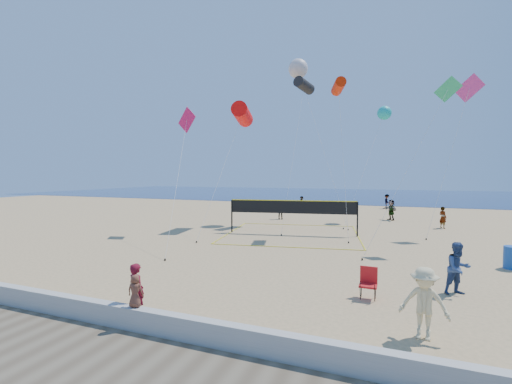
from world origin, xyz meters
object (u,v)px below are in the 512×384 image
(camp_chair, at_px, (368,281))
(volleyball_net, at_px, (292,211))
(woman, at_px, (137,292))
(trash_barrel, at_px, (512,258))

(camp_chair, relative_size, volleyball_net, 0.11)
(woman, relative_size, volleyball_net, 0.16)
(camp_chair, xyz_separation_m, trash_barrel, (5.69, 6.03, -0.09))
(camp_chair, height_order, trash_barrel, camp_chair)
(camp_chair, height_order, volleyball_net, volleyball_net)
(camp_chair, xyz_separation_m, volleyball_net, (-5.58, 10.95, 1.03))
(trash_barrel, bearing_deg, volleyball_net, 156.41)
(camp_chair, bearing_deg, trash_barrel, 48.32)
(camp_chair, relative_size, trash_barrel, 1.17)
(woman, distance_m, camp_chair, 7.35)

